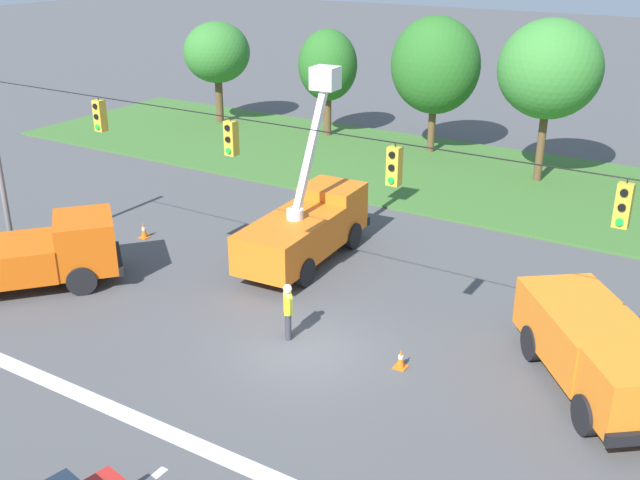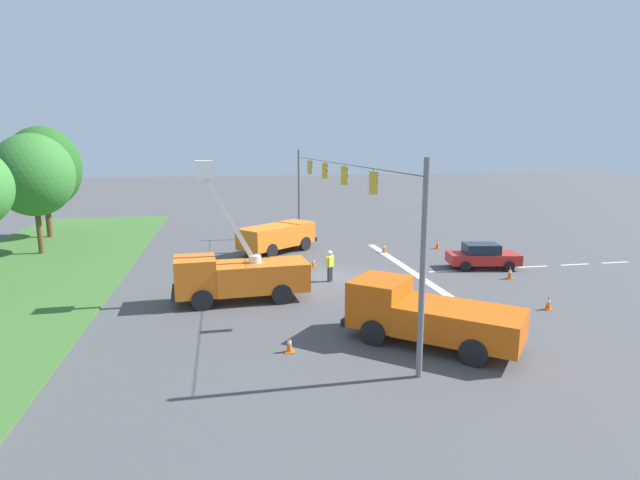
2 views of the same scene
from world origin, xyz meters
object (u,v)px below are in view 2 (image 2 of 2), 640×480
Objects in this scene: tree_east_end at (43,168)px; traffic_cone_near_bucket at (289,344)px; traffic_cone_lane_edge_a at (314,262)px; utility_truck_bucket_lift at (238,273)px; traffic_cone_foreground_right at (548,303)px; traffic_cone_lane_edge_b at (510,273)px; utility_truck_support_far at (426,314)px; traffic_cone_mid_left at (437,244)px; traffic_cone_foreground_left at (256,239)px; road_worker at (330,264)px; utility_truck_support_near at (277,236)px; tree_far_east at (34,175)px; traffic_cone_mid_right at (384,247)px; sedan_red at (482,256)px.

traffic_cone_near_bucket is (-26.86, -16.37, -5.43)m from tree_east_end.
utility_truck_bucket_lift is at bearing 141.83° from traffic_cone_lane_edge_a.
traffic_cone_foreground_right is (-24.34, -28.88, -5.41)m from tree_east_end.
traffic_cone_foreground_right is 0.93× the size of traffic_cone_lane_edge_b.
utility_truck_support_far reaches higher than traffic_cone_mid_left.
tree_east_end reaches higher than traffic_cone_foreground_left.
traffic_cone_near_bucket is (0.16, 5.27, -0.85)m from utility_truck_support_far.
traffic_cone_mid_left is 1.13× the size of traffic_cone_near_bucket.
utility_truck_bucket_lift is 5.84m from road_worker.
traffic_cone_foreground_left is 1.07× the size of traffic_cone_foreground_right.
utility_truck_support_near reaches higher than road_worker.
tree_far_east is 25.50m from traffic_cone_near_bucket.
road_worker is at bearing 126.91° from traffic_cone_mid_left.
traffic_cone_mid_right is 9.60m from traffic_cone_lane_edge_b.
traffic_cone_mid_right is (-4.93, -8.82, 0.01)m from traffic_cone_foreground_left.
tree_far_east is at bearing 57.35° from traffic_cone_foreground_right.
traffic_cone_near_bucket is (-20.05, -14.86, -5.23)m from tree_far_east.
utility_truck_support_near is at bearing 13.70° from road_worker.
traffic_cone_mid_right is (-10.72, -25.38, -5.37)m from tree_east_end.
sedan_red is 6.15× the size of traffic_cone_mid_left.
utility_truck_support_near reaches higher than traffic_cone_mid_left.
tree_east_end reaches higher than utility_truck_support_near.
utility_truck_support_far is at bearing -168.08° from utility_truck_support_near.
traffic_cone_mid_right is (6.84, -5.46, -0.63)m from road_worker.
traffic_cone_foreground_left is at bearing 60.81° from traffic_cone_mid_right.
traffic_cone_near_bucket is at bearing 101.35° from traffic_cone_foreground_right.
traffic_cone_foreground_right is at bearing -127.08° from road_worker.
tree_east_end is at bearing 38.69° from utility_truck_support_far.
traffic_cone_lane_edge_a is 0.80× the size of traffic_cone_lane_edge_b.
tree_east_end is 26.98m from road_worker.
utility_truck_support_near is 3.45× the size of road_worker.
traffic_cone_foreground_right is (-7.95, 1.01, -0.45)m from sedan_red.
tree_east_end is 24.72m from traffic_cone_lane_edge_a.
sedan_red is 7.66× the size of traffic_cone_lane_edge_a.
sedan_red is at bearing -37.86° from utility_truck_support_far.
road_worker is (-1.18, 9.98, 0.21)m from sedan_red.
utility_truck_support_near is 8.60m from road_worker.
traffic_cone_lane_edge_b is (-8.81, -0.50, 0.00)m from traffic_cone_mid_left.
utility_truck_support_far is at bearing 133.01° from traffic_cone_lane_edge_b.
tree_east_end is 31.91m from traffic_cone_near_bucket.
traffic_cone_foreground_left reaches higher than traffic_cone_mid_left.
sedan_red is (10.62, -8.26, -0.38)m from utility_truck_support_far.
tree_far_east is 1.22× the size of utility_truck_bucket_lift.
tree_east_end is 1.32× the size of utility_truck_bucket_lift.
utility_truck_support_near is 8.18× the size of traffic_cone_lane_edge_b.
traffic_cone_foreground_left is at bearing 33.60° from traffic_cone_foreground_right.
traffic_cone_lane_edge_a is (2.41, 10.26, -0.51)m from sedan_red.
tree_far_east reaches higher than utility_truck_bucket_lift.
utility_truck_bucket_lift is at bearing 117.10° from road_worker.
road_worker is 2.98× the size of traffic_cone_lane_edge_a.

